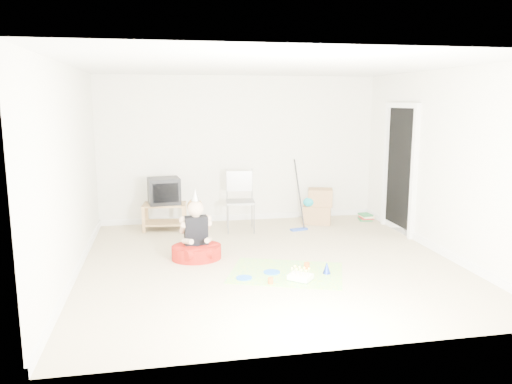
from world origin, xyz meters
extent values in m
plane|color=#C2B08B|center=(0.00, 0.00, 0.00)|extent=(5.00, 5.00, 0.00)
cube|color=black|center=(2.48, 1.20, 1.02)|extent=(0.02, 0.90, 2.05)
cube|color=#AD814E|center=(-1.37, 2.03, 0.43)|extent=(0.76, 0.52, 0.03)
cube|color=#AD814E|center=(-1.37, 2.03, 0.12)|extent=(0.76, 0.52, 0.03)
cube|color=#AD814E|center=(-1.71, 1.87, 0.22)|extent=(0.06, 0.06, 0.45)
cube|color=#AD814E|center=(-1.06, 1.80, 0.22)|extent=(0.06, 0.06, 0.45)
cube|color=#AD814E|center=(-1.67, 2.26, 0.22)|extent=(0.06, 0.06, 0.45)
cube|color=#AD814E|center=(-1.02, 2.19, 0.22)|extent=(0.06, 0.06, 0.45)
cube|color=black|center=(-1.37, 2.03, 0.67)|extent=(0.56, 0.49, 0.44)
cube|color=gray|center=(-0.12, 1.70, 0.50)|extent=(0.51, 0.49, 0.03)
cylinder|color=gray|center=(-0.33, 1.72, 0.52)|extent=(0.02, 0.02, 1.03)
cylinder|color=gray|center=(0.09, 1.68, 0.52)|extent=(0.02, 0.02, 1.03)
cube|color=#A57C50|center=(1.31, 1.97, 0.16)|extent=(0.59, 0.52, 0.32)
cube|color=#A57C50|center=(1.37, 1.98, 0.47)|extent=(0.51, 0.45, 0.30)
ellipsoid|color=#0E8B9B|center=(1.14, 1.92, 0.40)|extent=(0.21, 0.15, 0.17)
cube|color=#2345B2|center=(0.86, 1.55, 0.02)|extent=(0.31, 0.17, 0.03)
cylinder|color=black|center=(0.86, 1.55, 0.60)|extent=(0.12, 0.39, 1.15)
cube|color=#27763D|center=(2.27, 2.03, 0.02)|extent=(0.27, 0.32, 0.03)
cube|color=#AB2424|center=(2.27, 2.03, 0.05)|extent=(0.23, 0.29, 0.03)
cube|color=beige|center=(2.27, 2.03, 0.08)|extent=(0.20, 0.26, 0.03)
cube|color=#27763D|center=(2.27, 2.03, 0.11)|extent=(0.21, 0.27, 0.03)
cylinder|color=#A8180F|center=(-0.96, 0.32, 0.09)|extent=(0.74, 0.74, 0.19)
cube|color=black|center=(-0.96, 0.32, 0.40)|extent=(0.33, 0.20, 0.42)
sphere|color=#CEA789|center=(-0.96, 0.32, 0.71)|extent=(0.24, 0.24, 0.22)
cone|color=silver|center=(-0.96, 0.32, 0.91)|extent=(0.11, 0.11, 0.17)
cube|color=#FF3589|center=(0.13, -0.47, 0.00)|extent=(1.67, 1.44, 0.01)
cube|color=white|center=(0.23, -0.77, 0.04)|extent=(0.34, 0.34, 0.07)
cube|color=green|center=(0.23, -0.77, 0.01)|extent=(0.34, 0.34, 0.01)
cylinder|color=beige|center=(0.13, -0.74, 0.11)|extent=(0.01, 0.01, 0.07)
cylinder|color=beige|center=(0.18, -0.78, 0.11)|extent=(0.01, 0.01, 0.07)
cylinder|color=beige|center=(0.22, -0.82, 0.11)|extent=(0.01, 0.01, 0.07)
cylinder|color=beige|center=(0.27, -0.86, 0.11)|extent=(0.01, 0.01, 0.07)
cylinder|color=beige|center=(0.18, -0.68, 0.11)|extent=(0.01, 0.01, 0.07)
cylinder|color=beige|center=(0.23, -0.72, 0.11)|extent=(0.01, 0.01, 0.07)
cylinder|color=beige|center=(0.28, -0.76, 0.11)|extent=(0.01, 0.01, 0.07)
cylinder|color=beige|center=(0.33, -0.80, 0.11)|extent=(0.01, 0.01, 0.07)
cylinder|color=blue|center=(-0.06, -0.44, 0.01)|extent=(0.30, 0.30, 0.01)
cylinder|color=blue|center=(-0.44, -0.58, 0.01)|extent=(0.20, 0.20, 0.01)
cylinder|color=#E05D18|center=(0.42, -0.38, 0.05)|extent=(0.08, 0.08, 0.08)
cylinder|color=#E05D18|center=(-0.16, -0.82, 0.04)|extent=(0.08, 0.08, 0.07)
cone|color=#1731A1|center=(0.62, -0.61, 0.08)|extent=(0.14, 0.14, 0.15)
camera|label=1|loc=(-1.39, -6.36, 2.16)|focal=35.00mm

